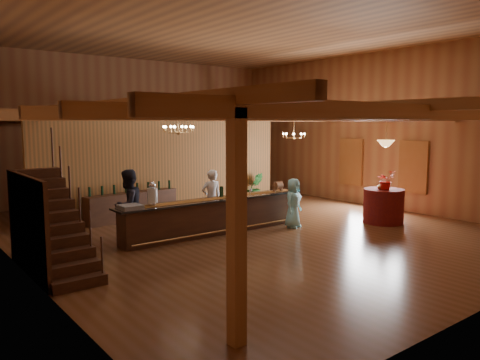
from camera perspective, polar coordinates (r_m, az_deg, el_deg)
floor at (r=13.50m, az=0.55°, el=-5.89°), size 14.00×14.00×0.00m
ceiling at (r=13.40m, az=0.57°, el=17.70°), size 14.00×14.00×0.00m
wall_back at (r=19.15m, az=-12.65°, el=6.04°), size 12.00×0.10×5.50m
wall_left at (r=10.54m, az=-26.01°, el=4.89°), size 0.10×14.00×5.50m
wall_right at (r=17.54m, az=16.18°, el=5.86°), size 0.10×14.00×5.50m
beam_grid at (r=13.57m, az=-0.78°, el=7.97°), size 11.90×13.90×0.39m
support_posts at (r=12.85m, az=1.94°, el=0.69°), size 9.20×10.20×3.20m
partition_wall at (r=15.87m, az=-8.76°, el=1.63°), size 9.00×0.18×3.10m
window_right_front at (r=16.67m, az=20.39°, el=1.52°), size 0.12×1.05×1.75m
window_right_back at (r=18.16m, az=13.41°, el=2.18°), size 0.12×1.05×1.75m
staircase at (r=10.15m, az=-21.57°, el=-4.90°), size 1.00×2.80×2.00m
backroom_boxes at (r=17.84m, az=-11.25°, el=-1.15°), size 4.10×0.60×1.10m
tasting_bar at (r=12.83m, az=-2.96°, el=-4.35°), size 5.76×0.78×0.97m
beverage_dispenser at (r=11.80m, az=-10.64°, el=-1.72°), size 0.26×0.26×0.60m
glass_rack_tray at (r=11.49m, az=-13.23°, el=-3.22°), size 0.50×0.50×0.10m
raffle_drum at (r=14.06m, az=4.65°, el=-0.69°), size 0.34×0.24×0.30m
bar_bottle_0 at (r=12.95m, az=-2.36°, el=-1.45°), size 0.07×0.07×0.30m
bar_bottle_1 at (r=12.98m, az=-2.20°, el=-1.43°), size 0.07×0.07×0.30m
bar_bottle_2 at (r=13.17m, az=-1.01°, el=-1.31°), size 0.07×0.07×0.30m
bar_bottle_3 at (r=13.20m, az=-0.87°, el=-1.29°), size 0.07×0.07×0.30m
backbar_shelf at (r=14.99m, az=-13.01°, el=-3.10°), size 3.09×0.84×0.86m
round_table at (r=14.78m, az=17.08°, el=-3.04°), size 1.19×1.19×1.03m
chandelier_left at (r=12.26m, az=-7.53°, el=6.20°), size 0.80×0.80×0.50m
chandelier_right at (r=17.07m, az=6.57°, el=5.44°), size 0.80×0.80×0.80m
pendant_lamp at (r=14.58m, az=17.35°, el=4.29°), size 0.52×0.52×0.90m
bartender at (r=13.50m, az=-3.51°, el=-2.27°), size 0.66×0.48×1.68m
staff_second at (r=12.20m, az=-13.48°, el=-3.05°), size 1.11×1.03×1.84m
guest at (r=13.57m, az=6.51°, el=-2.79°), size 0.81×0.66×1.43m
floor_plant at (r=17.76m, az=1.86°, el=-0.92°), size 0.77×0.70×1.14m
table_flowers at (r=14.53m, az=17.35°, el=-0.02°), size 0.60×0.55×0.57m
table_vase at (r=14.58m, az=16.77°, el=-0.46°), size 0.16×0.16×0.33m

